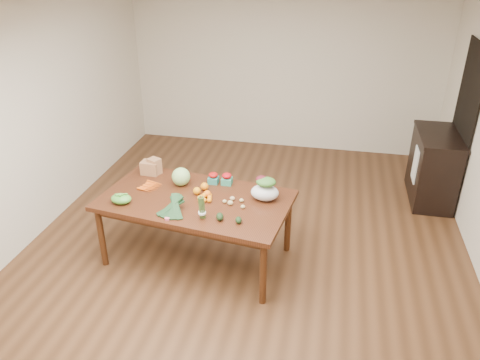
% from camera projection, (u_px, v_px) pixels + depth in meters
% --- Properties ---
extents(floor, '(6.00, 6.00, 0.00)m').
position_uv_depth(floor, '(248.00, 242.00, 5.51)').
color(floor, brown).
rests_on(floor, ground).
extents(room_walls, '(5.02, 6.02, 2.70)m').
position_uv_depth(room_walls, '(249.00, 135.00, 4.89)').
color(room_walls, silver).
rests_on(room_walls, floor).
extents(dining_table, '(2.10, 1.35, 0.75)m').
position_uv_depth(dining_table, '(197.00, 228.00, 5.08)').
color(dining_table, '#472110').
rests_on(dining_table, floor).
extents(doorway_dark, '(0.02, 1.00, 2.10)m').
position_uv_depth(doorway_dark, '(463.00, 126.00, 5.97)').
color(doorway_dark, black).
rests_on(doorway_dark, floor).
extents(cabinet, '(0.52, 1.02, 0.94)m').
position_uv_depth(cabinet, '(433.00, 167.00, 6.24)').
color(cabinet, black).
rests_on(cabinet, floor).
extents(dish_towel, '(0.02, 0.28, 0.45)m').
position_uv_depth(dish_towel, '(415.00, 165.00, 6.12)').
color(dish_towel, white).
rests_on(dish_towel, cabinet).
extents(paper_bag, '(0.29, 0.26, 0.19)m').
position_uv_depth(paper_bag, '(150.00, 166.00, 5.39)').
color(paper_bag, '#A06747').
rests_on(paper_bag, dining_table).
extents(cabbage, '(0.20, 0.20, 0.20)m').
position_uv_depth(cabbage, '(181.00, 177.00, 5.14)').
color(cabbage, '#98D178').
rests_on(cabbage, dining_table).
extents(strawberry_basket_a, '(0.12, 0.12, 0.10)m').
position_uv_depth(strawberry_basket_a, '(213.00, 179.00, 5.20)').
color(strawberry_basket_a, '#B2130B').
rests_on(strawberry_basket_a, dining_table).
extents(strawberry_basket_b, '(0.13, 0.13, 0.10)m').
position_uv_depth(strawberry_basket_b, '(227.00, 180.00, 5.18)').
color(strawberry_basket_b, red).
rests_on(strawberry_basket_b, dining_table).
extents(orange_a, '(0.08, 0.08, 0.08)m').
position_uv_depth(orange_a, '(197.00, 191.00, 4.97)').
color(orange_a, orange).
rests_on(orange_a, dining_table).
extents(orange_b, '(0.09, 0.09, 0.09)m').
position_uv_depth(orange_b, '(204.00, 186.00, 5.06)').
color(orange_b, '#FFA70F').
rests_on(orange_b, dining_table).
extents(orange_c, '(0.08, 0.08, 0.08)m').
position_uv_depth(orange_c, '(207.00, 194.00, 4.92)').
color(orange_c, orange).
rests_on(orange_c, dining_table).
extents(mandarin_cluster, '(0.20, 0.20, 0.08)m').
position_uv_depth(mandarin_cluster, '(204.00, 196.00, 4.86)').
color(mandarin_cluster, orange).
rests_on(mandarin_cluster, dining_table).
extents(carrots, '(0.25, 0.27, 0.03)m').
position_uv_depth(carrots, '(151.00, 186.00, 5.12)').
color(carrots, '#DD5712').
rests_on(carrots, dining_table).
extents(snap_pea_bag, '(0.22, 0.16, 0.10)m').
position_uv_depth(snap_pea_bag, '(121.00, 199.00, 4.80)').
color(snap_pea_bag, green).
rests_on(snap_pea_bag, dining_table).
extents(kale_bunch, '(0.37, 0.44, 0.16)m').
position_uv_depth(kale_bunch, '(171.00, 208.00, 4.59)').
color(kale_bunch, black).
rests_on(kale_bunch, dining_table).
extents(asparagus_bundle, '(0.10, 0.13, 0.26)m').
position_uv_depth(asparagus_bundle, '(202.00, 207.00, 4.50)').
color(asparagus_bundle, '#577B38').
rests_on(asparagus_bundle, dining_table).
extents(potato_a, '(0.05, 0.04, 0.04)m').
position_uv_depth(potato_a, '(225.00, 201.00, 4.82)').
color(potato_a, tan).
rests_on(potato_a, dining_table).
extents(potato_b, '(0.06, 0.05, 0.05)m').
position_uv_depth(potato_b, '(230.00, 203.00, 4.78)').
color(potato_b, tan).
rests_on(potato_b, dining_table).
extents(potato_c, '(0.05, 0.04, 0.04)m').
position_uv_depth(potato_c, '(241.00, 200.00, 4.83)').
color(potato_c, tan).
rests_on(potato_c, dining_table).
extents(potato_d, '(0.05, 0.05, 0.05)m').
position_uv_depth(potato_d, '(232.00, 198.00, 4.86)').
color(potato_d, '#D5B17B').
rests_on(potato_d, dining_table).
extents(potato_e, '(0.05, 0.04, 0.04)m').
position_uv_depth(potato_e, '(243.00, 207.00, 4.72)').
color(potato_e, tan).
rests_on(potato_e, dining_table).
extents(avocado_a, '(0.10, 0.12, 0.07)m').
position_uv_depth(avocado_a, '(220.00, 217.00, 4.52)').
color(avocado_a, black).
rests_on(avocado_a, dining_table).
extents(avocado_b, '(0.08, 0.10, 0.06)m').
position_uv_depth(avocado_b, '(239.00, 220.00, 4.47)').
color(avocado_b, black).
rests_on(avocado_b, dining_table).
extents(salad_bag, '(0.32, 0.26, 0.23)m').
position_uv_depth(salad_bag, '(265.00, 190.00, 4.84)').
color(salad_bag, silver).
rests_on(salad_bag, dining_table).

